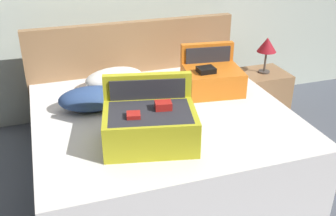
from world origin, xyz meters
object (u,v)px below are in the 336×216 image
(bed, at_px, (163,144))
(pillow_center_head, at_px, (114,79))
(hard_case_large, at_px, (150,123))
(pillow_near_headboard, at_px, (93,99))
(table_lamp, at_px, (267,46))
(nightstand, at_px, (261,95))
(hard_case_medium, at_px, (212,77))

(bed, bearing_deg, pillow_center_head, 114.00)
(hard_case_large, bearing_deg, pillow_near_headboard, 127.49)
(hard_case_large, xyz_separation_m, table_lamp, (1.42, 0.97, 0.07))
(pillow_center_head, bearing_deg, hard_case_large, -87.20)
(hard_case_large, distance_m, table_lamp, 1.72)
(nightstand, bearing_deg, hard_case_large, -145.52)
(hard_case_large, bearing_deg, pillow_center_head, 105.03)
(bed, bearing_deg, hard_case_large, -118.52)
(hard_case_large, bearing_deg, bed, 73.70)
(bed, distance_m, pillow_near_headboard, 0.64)
(bed, bearing_deg, pillow_near_headboard, 155.68)
(bed, distance_m, hard_case_large, 0.59)
(bed, xyz_separation_m, nightstand, (1.22, 0.60, -0.03))
(bed, relative_size, pillow_center_head, 3.78)
(hard_case_large, height_order, table_lamp, hard_case_large)
(bed, xyz_separation_m, hard_case_large, (-0.20, -0.37, 0.41))
(pillow_near_headboard, height_order, pillow_center_head, pillow_near_headboard)
(nightstand, bearing_deg, pillow_near_headboard, -167.19)
(hard_case_large, distance_m, pillow_center_head, 0.93)
(bed, relative_size, table_lamp, 5.44)
(nightstand, bearing_deg, bed, -153.65)
(pillow_center_head, bearing_deg, nightstand, 1.82)
(hard_case_medium, relative_size, pillow_center_head, 1.00)
(nightstand, bearing_deg, table_lamp, -90.00)
(pillow_near_headboard, xyz_separation_m, pillow_center_head, (0.23, 0.34, -0.00))
(bed, relative_size, nightstand, 3.84)
(hard_case_medium, height_order, nightstand, hard_case_medium)
(bed, bearing_deg, nightstand, 26.35)
(bed, distance_m, hard_case_medium, 0.70)
(nightstand, xyz_separation_m, table_lamp, (0.00, -0.00, 0.51))
(hard_case_medium, xyz_separation_m, nightstand, (0.71, 0.34, -0.42))
(pillow_near_headboard, relative_size, nightstand, 1.04)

